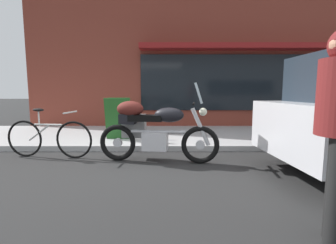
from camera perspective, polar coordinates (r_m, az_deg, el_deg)
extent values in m
plane|color=#292929|center=(4.26, -8.59, -10.23)|extent=(80.00, 80.00, 0.00)
torus|color=black|center=(4.36, 7.18, -5.26)|extent=(0.67, 0.17, 0.67)
cylinder|color=silver|center=(4.36, 7.18, -5.26)|extent=(0.17, 0.08, 0.16)
torus|color=black|center=(4.60, -11.84, -4.71)|extent=(0.67, 0.17, 0.67)
cylinder|color=silver|center=(4.60, -11.84, -4.71)|extent=(0.17, 0.08, 0.16)
cube|color=silver|center=(4.42, -3.24, -4.39)|extent=(0.47, 0.35, 0.32)
cylinder|color=silver|center=(4.38, -2.61, -2.23)|extent=(0.97, 0.18, 0.06)
ellipsoid|color=black|center=(4.31, -0.01, 1.65)|extent=(0.55, 0.34, 0.26)
cube|color=black|center=(4.39, -5.46, 0.93)|extent=(0.63, 0.31, 0.11)
cube|color=black|center=(4.47, -9.59, 0.72)|extent=(0.31, 0.25, 0.18)
cylinder|color=silver|center=(4.30, 7.24, -1.10)|extent=(0.35, 0.11, 0.67)
cylinder|color=black|center=(4.27, 5.71, 4.25)|extent=(0.11, 0.62, 0.04)
cube|color=silver|center=(4.26, 6.82, 6.65)|extent=(0.19, 0.34, 0.35)
sphere|color=#EAEACC|center=(4.28, 7.83, 2.35)|extent=(0.14, 0.14, 0.14)
cube|color=#B2B2B2|center=(4.71, -8.14, -0.91)|extent=(0.46, 0.25, 0.44)
cube|color=black|center=(4.82, -7.96, -0.73)|extent=(0.37, 0.06, 0.03)
ellipsoid|color=#591E19|center=(4.44, -9.02, 3.02)|extent=(0.52, 0.38, 0.28)
torus|color=black|center=(4.98, -21.17, -3.89)|extent=(0.71, 0.13, 0.71)
torus|color=black|center=(5.52, -30.49, -3.36)|extent=(0.71, 0.13, 0.71)
cylinder|color=silver|center=(5.19, -26.24, -0.58)|extent=(0.56, 0.10, 0.04)
cylinder|color=silver|center=(5.32, -27.97, -2.24)|extent=(0.44, 0.09, 0.32)
cylinder|color=silver|center=(5.28, -27.97, 0.75)|extent=(0.03, 0.03, 0.30)
ellipsoid|color=black|center=(5.26, -28.07, 2.48)|extent=(0.23, 0.13, 0.06)
cylinder|color=silver|center=(4.93, -21.95, 2.08)|extent=(0.09, 0.48, 0.03)
cylinder|color=black|center=(4.97, 26.72, -4.47)|extent=(0.67, 0.26, 0.66)
cylinder|color=black|center=(2.39, 34.17, -13.80)|extent=(0.14, 0.14, 0.91)
cylinder|color=black|center=(2.58, 33.87, -12.29)|extent=(0.14, 0.14, 0.91)
cylinder|color=maroon|center=(2.53, 31.76, 4.27)|extent=(0.10, 0.10, 0.57)
cube|color=#1E511E|center=(5.96, -12.04, 0.73)|extent=(0.55, 0.20, 0.99)
cube|color=#1E511E|center=(6.18, -11.63, 0.95)|extent=(0.55, 0.20, 0.99)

